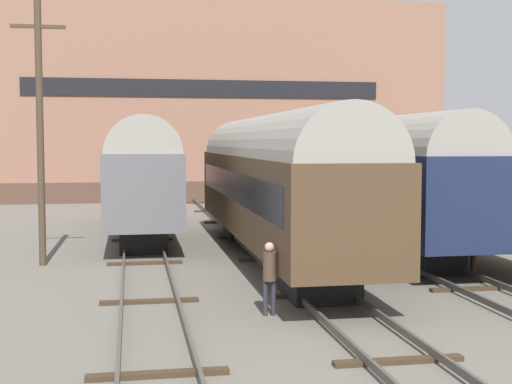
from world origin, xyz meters
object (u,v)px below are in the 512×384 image
at_px(train_car_navy, 368,172).
at_px(utility_pole, 40,126).
at_px(train_car_brown, 274,178).
at_px(bench, 508,223).
at_px(person_worker, 269,271).
at_px(train_car_grey, 141,170).

height_order(train_car_navy, utility_pole, utility_pole).
xyz_separation_m(train_car_brown, bench, (7.18, -3.37, -1.38)).
height_order(bench, person_worker, bench).
xyz_separation_m(train_car_grey, train_car_brown, (4.61, -8.08, -0.01)).
bearing_deg(train_car_brown, train_car_navy, 35.71).
bearing_deg(train_car_navy, train_car_grey, 152.63).
height_order(train_car_grey, person_worker, train_car_grey).
relative_size(train_car_grey, train_car_brown, 0.82).
height_order(train_car_brown, utility_pole, utility_pole).
distance_m(train_car_grey, bench, 16.49).
relative_size(train_car_grey, person_worker, 8.51).
height_order(bench, utility_pole, utility_pole).
bearing_deg(utility_pole, train_car_brown, -2.66).
bearing_deg(train_car_brown, bench, -25.14).
distance_m(bench, utility_pole, 16.03).
relative_size(bench, utility_pole, 0.15).
bearing_deg(train_car_grey, train_car_brown, -60.31).
relative_size(person_worker, utility_pole, 0.20).
relative_size(train_car_navy, person_worker, 10.26).
height_order(person_worker, utility_pole, utility_pole).
distance_m(train_car_grey, person_worker, 16.37).
relative_size(bench, person_worker, 0.77).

